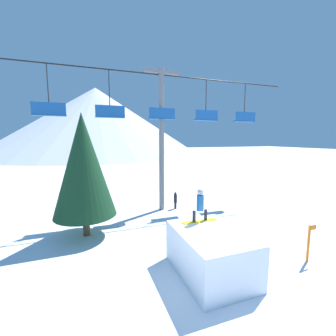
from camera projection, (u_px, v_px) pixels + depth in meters
ground_plane at (205, 291)px, 7.53m from camera, size 220.00×220.00×0.00m
mountain_ridge at (96, 121)px, 72.49m from camera, size 65.59×65.59×21.10m
snow_ramp at (211, 253)px, 8.40m from camera, size 2.35×3.29×1.65m
snowboarder at (200, 205)px, 9.21m from camera, size 1.53×0.29×1.38m
chairlift at (162, 125)px, 15.39m from camera, size 20.16×0.44×9.69m
pine_tree_near at (83, 165)px, 11.36m from camera, size 3.14×3.14×6.37m
trail_marker at (309, 242)px, 9.21m from camera, size 0.41×0.10×1.57m
distant_skier at (175, 200)px, 16.27m from camera, size 0.24×0.24×1.23m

